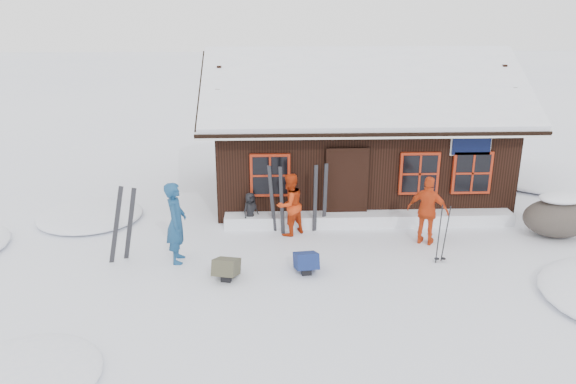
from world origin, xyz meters
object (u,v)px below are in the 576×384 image
(backpack_blue, at_px, (306,264))
(boulder, at_px, (558,217))
(skier_orange_left, at_px, (290,205))
(skier_teal, at_px, (176,223))
(skier_crouched, at_px, (250,210))
(ski_poles, at_px, (442,235))
(backpack_olive, at_px, (226,271))
(ski_pair_left, at_px, (123,225))
(skier_orange_right, at_px, (428,211))

(backpack_blue, bearing_deg, boulder, 8.13)
(skier_orange_left, bearing_deg, boulder, 137.98)
(skier_teal, xyz_separation_m, skier_crouched, (1.60, 1.96, -0.46))
(boulder, height_order, backpack_blue, boulder)
(skier_teal, distance_m, ski_poles, 5.95)
(skier_crouched, bearing_deg, backpack_olive, -139.83)
(boulder, bearing_deg, ski_pair_left, -174.56)
(skier_orange_left, xyz_separation_m, backpack_olive, (-1.44, -2.35, -0.63))
(boulder, bearing_deg, skier_crouched, 173.64)
(skier_orange_right, bearing_deg, ski_poles, 121.71)
(skier_teal, relative_size, backpack_olive, 2.96)
(skier_orange_right, xyz_separation_m, ski_poles, (0.05, -1.05, -0.19))
(skier_orange_left, height_order, boulder, skier_orange_left)
(skier_orange_left, height_order, backpack_blue, skier_orange_left)
(ski_poles, bearing_deg, skier_teal, 177.15)
(skier_orange_left, bearing_deg, skier_crouched, -65.74)
(skier_orange_left, bearing_deg, skier_teal, -9.65)
(ski_pair_left, distance_m, backpack_olive, 2.64)
(skier_orange_right, height_order, ski_poles, skier_orange_right)
(ski_poles, relative_size, backpack_blue, 2.23)
(ski_pair_left, bearing_deg, skier_orange_right, -0.35)
(skier_teal, relative_size, boulder, 1.09)
(skier_teal, distance_m, boulder, 9.37)
(skier_teal, height_order, skier_crouched, skier_teal)
(backpack_blue, bearing_deg, ski_poles, -0.51)
(skier_orange_right, distance_m, boulder, 3.45)
(ski_pair_left, bearing_deg, backpack_olive, -28.45)
(backpack_blue, xyz_separation_m, backpack_olive, (-1.71, -0.24, 0.00))
(skier_orange_left, relative_size, ski_poles, 1.14)
(boulder, xyz_separation_m, backpack_blue, (-6.43, -1.75, -0.33))
(ski_pair_left, height_order, backpack_blue, ski_pair_left)
(skier_orange_left, distance_m, ski_poles, 3.78)
(skier_crouched, relative_size, backpack_olive, 1.51)
(ski_pair_left, distance_m, backpack_blue, 4.19)
(skier_orange_right, bearing_deg, ski_pair_left, 34.29)
(skier_orange_left, bearing_deg, ski_poles, 113.35)
(skier_orange_right, distance_m, backpack_blue, 3.40)
(skier_teal, bearing_deg, backpack_blue, -104.16)
(ski_pair_left, distance_m, ski_poles, 7.15)
(boulder, bearing_deg, backpack_blue, -164.78)
(boulder, relative_size, ski_pair_left, 0.95)
(skier_crouched, xyz_separation_m, boulder, (7.70, -0.86, 0.03))
(ski_poles, bearing_deg, ski_pair_left, 176.82)
(skier_teal, distance_m, skier_orange_right, 5.93)
(boulder, bearing_deg, skier_teal, -173.25)
(boulder, relative_size, backpack_blue, 2.71)
(boulder, height_order, ski_poles, ski_poles)
(skier_orange_right, height_order, skier_crouched, skier_orange_right)
(ski_poles, distance_m, backpack_blue, 3.13)
(skier_teal, relative_size, skier_orange_right, 1.10)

